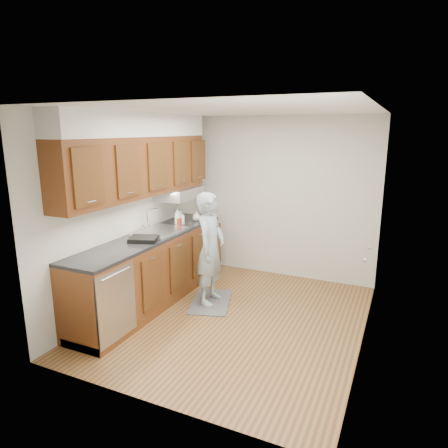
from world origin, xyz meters
name	(u,v)px	position (x,y,z in m)	size (l,w,h in m)	color
floor	(235,318)	(0.00, 0.00, 0.00)	(3.50, 3.50, 0.00)	olive
ceiling	(236,110)	(0.00, 0.00, 2.50)	(3.50, 3.50, 0.00)	white
wall_left	(131,210)	(-1.50, 0.00, 1.25)	(0.02, 3.50, 2.50)	beige
wall_right	(371,234)	(1.50, 0.00, 1.25)	(0.02, 3.50, 2.50)	beige
wall_back	(279,198)	(0.00, 1.75, 1.25)	(3.00, 0.02, 2.50)	beige
counter	(153,268)	(-1.20, 0.00, 0.49)	(0.64, 2.80, 1.30)	brown
upper_cabinets	(141,157)	(-1.33, 0.05, 1.95)	(0.47, 2.80, 1.21)	brown
closet_door	(370,248)	(1.49, 0.30, 1.02)	(0.02, 1.22, 2.05)	white
floor_mat	(211,302)	(-0.48, 0.30, 0.01)	(0.50, 0.85, 0.02)	slate
person	(210,241)	(-0.48, 0.30, 0.86)	(0.60, 0.40, 1.69)	#95ACB5
soap_bottle_a	(178,216)	(-1.18, 0.64, 1.06)	(0.10, 0.10, 0.25)	white
soap_bottle_b	(181,217)	(-1.17, 0.71, 1.04)	(0.09, 0.09, 0.20)	white
soap_bottle_c	(196,216)	(-1.07, 0.99, 1.01)	(0.12, 0.12, 0.15)	white
soda_can	(179,223)	(-1.09, 0.54, 1.00)	(0.07, 0.07, 0.12)	#AC361D
dish_rack	(144,239)	(-1.12, -0.28, 0.97)	(0.34, 0.28, 0.05)	black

